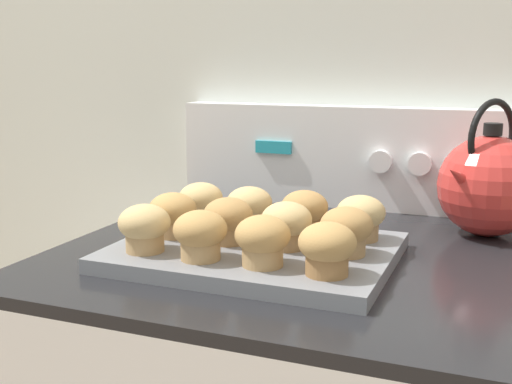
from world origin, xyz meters
TOP-DOWN VIEW (x-y plane):
  - wall_back at (0.00, 0.74)m, footprint 8.00×0.05m
  - control_panel at (0.00, 0.69)m, footprint 0.74×0.07m
  - muffin_pan at (-0.06, 0.28)m, footprint 0.40×0.31m
  - muffin_r0_c0 at (-0.19, 0.20)m, footprint 0.07×0.07m
  - muffin_r0_c1 at (-0.10, 0.19)m, footprint 0.07×0.07m
  - muffin_r0_c2 at (-0.01, 0.20)m, footprint 0.07×0.07m
  - muffin_r0_c3 at (0.08, 0.19)m, footprint 0.07×0.07m
  - muffin_r1_c0 at (-0.19, 0.28)m, footprint 0.07×0.07m
  - muffin_r1_c1 at (-0.10, 0.28)m, footprint 0.07×0.07m
  - muffin_r1_c2 at (-0.01, 0.29)m, footprint 0.07×0.07m
  - muffin_r1_c3 at (0.08, 0.29)m, footprint 0.07×0.07m
  - muffin_r2_c0 at (-0.19, 0.38)m, footprint 0.07×0.07m
  - muffin_r2_c1 at (-0.10, 0.37)m, footprint 0.07×0.07m
  - muffin_r2_c2 at (-0.01, 0.38)m, footprint 0.07×0.07m
  - muffin_r2_c3 at (0.08, 0.37)m, footprint 0.07×0.07m
  - tea_kettle at (0.25, 0.55)m, footprint 0.17×0.20m

SIDE VIEW (x-z plane):
  - muffin_pan at x=-0.06m, z-range 0.88..0.91m
  - muffin_r0_c0 at x=-0.19m, z-range 0.91..0.98m
  - muffin_r0_c1 at x=-0.10m, z-range 0.91..0.98m
  - muffin_r0_c2 at x=-0.01m, z-range 0.91..0.98m
  - muffin_r0_c3 at x=0.08m, z-range 0.91..0.98m
  - muffin_r1_c0 at x=-0.19m, z-range 0.91..0.98m
  - muffin_r1_c1 at x=-0.10m, z-range 0.91..0.98m
  - muffin_r1_c2 at x=-0.01m, z-range 0.91..0.98m
  - muffin_r1_c3 at x=0.08m, z-range 0.91..0.98m
  - muffin_r2_c0 at x=-0.19m, z-range 0.91..0.98m
  - muffin_r2_c1 at x=-0.10m, z-range 0.91..0.98m
  - muffin_r2_c2 at x=-0.01m, z-range 0.91..0.98m
  - muffin_r2_c3 at x=0.08m, z-range 0.91..0.98m
  - tea_kettle at x=0.25m, z-range 0.86..1.09m
  - control_panel at x=0.00m, z-range 0.88..1.09m
  - wall_back at x=0.00m, z-range 0.00..2.40m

